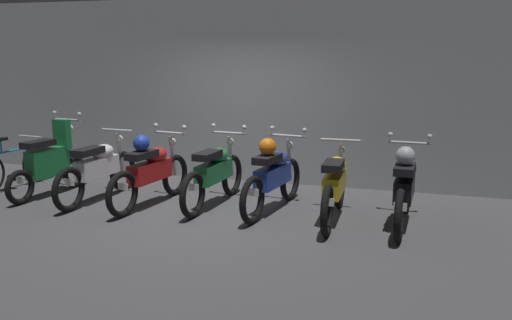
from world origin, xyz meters
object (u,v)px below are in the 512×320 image
object	(u,v)px
motorbike_slot_4	(273,175)
motorbike_slot_5	(335,185)
motorbike_slot_3	(214,173)
motorbike_slot_2	(150,170)
motorbike_slot_1	(98,169)
bicycle	(13,167)
motorbike_slot_6	(405,186)
motorbike_slot_0	(50,162)

from	to	relation	value
motorbike_slot_4	motorbike_slot_5	world-z (taller)	motorbike_slot_4
motorbike_slot_3	motorbike_slot_2	bearing A→B (deg)	-163.82
motorbike_slot_1	motorbike_slot_5	world-z (taller)	same
motorbike_slot_4	motorbike_slot_5	distance (m)	0.92
motorbike_slot_1	bicycle	world-z (taller)	motorbike_slot_1
motorbike_slot_2	motorbike_slot_4	xyz separation A→B (m)	(1.81, 0.23, 0.00)
motorbike_slot_4	motorbike_slot_6	world-z (taller)	same
motorbike_slot_6	bicycle	bearing A→B (deg)	178.57
motorbike_slot_0	motorbike_slot_3	xyz separation A→B (m)	(2.71, 0.19, -0.04)
motorbike_slot_2	motorbike_slot_3	size ratio (longest dim) A/B	1.00
bicycle	motorbike_slot_0	bearing A→B (deg)	-11.46
motorbike_slot_3	motorbike_slot_0	bearing A→B (deg)	-175.97
motorbike_slot_0	motorbike_slot_1	xyz separation A→B (m)	(0.90, -0.04, -0.04)
motorbike_slot_0	motorbike_slot_5	world-z (taller)	motorbike_slot_0
motorbike_slot_3	bicycle	size ratio (longest dim) A/B	1.13
motorbike_slot_1	motorbike_slot_2	world-z (taller)	motorbike_slot_2
motorbike_slot_1	motorbike_slot_6	distance (m)	4.51
motorbike_slot_2	motorbike_slot_4	size ratio (longest dim) A/B	1.00
motorbike_slot_6	motorbike_slot_3	bearing A→B (deg)	176.33
motorbike_slot_6	motorbike_slot_1	bearing A→B (deg)	-179.25
motorbike_slot_2	motorbike_slot_5	size ratio (longest dim) A/B	1.00
motorbike_slot_2	motorbike_slot_5	world-z (taller)	motorbike_slot_2
motorbike_slot_5	bicycle	xyz separation A→B (m)	(-5.37, 0.18, -0.13)
motorbike_slot_5	motorbike_slot_6	bearing A→B (deg)	1.80
motorbike_slot_4	bicycle	world-z (taller)	motorbike_slot_4
motorbike_slot_2	motorbike_slot_0	bearing A→B (deg)	177.73
motorbike_slot_0	bicycle	world-z (taller)	motorbike_slot_0
motorbike_slot_2	motorbike_slot_3	distance (m)	0.94
motorbike_slot_6	motorbike_slot_4	bearing A→B (deg)	175.58
motorbike_slot_3	bicycle	xyz separation A→B (m)	(-3.56, -0.02, -0.13)
motorbike_slot_2	bicycle	distance (m)	2.68
motorbike_slot_5	motorbike_slot_0	bearing A→B (deg)	179.86
bicycle	motorbike_slot_2	bearing A→B (deg)	-5.27
motorbike_slot_0	motorbike_slot_2	size ratio (longest dim) A/B	0.86
motorbike_slot_1	motorbike_slot_6	xyz separation A→B (m)	(4.51, 0.06, 0.04)
motorbike_slot_0	motorbike_slot_1	size ratio (longest dim) A/B	0.86
motorbike_slot_5	motorbike_slot_6	world-z (taller)	motorbike_slot_6
motorbike_slot_4	motorbike_slot_2	bearing A→B (deg)	-172.81
motorbike_slot_5	bicycle	size ratio (longest dim) A/B	1.13
motorbike_slot_0	motorbike_slot_6	bearing A→B (deg)	0.18
bicycle	motorbike_slot_1	bearing A→B (deg)	-7.01
motorbike_slot_0	motorbike_slot_1	distance (m)	0.90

